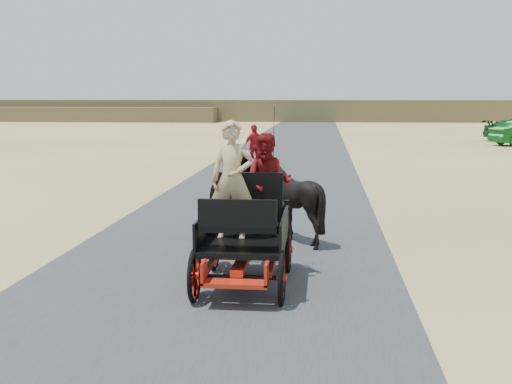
# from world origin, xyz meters

# --- Properties ---
(ground) EXTENTS (140.00, 140.00, 0.00)m
(ground) POSITION_xyz_m (0.00, 0.00, 0.00)
(ground) COLOR tan
(road) EXTENTS (6.00, 140.00, 0.01)m
(road) POSITION_xyz_m (0.00, 0.00, 0.01)
(road) COLOR #38383A
(road) RESTS_ON ground
(ridge_far) EXTENTS (140.00, 6.00, 2.40)m
(ridge_far) POSITION_xyz_m (0.00, 62.00, 1.20)
(ridge_far) COLOR brown
(ridge_far) RESTS_ON ground
(ridge_near) EXTENTS (40.00, 4.00, 1.60)m
(ridge_near) POSITION_xyz_m (-30.00, 58.00, 0.80)
(ridge_near) COLOR brown
(ridge_near) RESTS_ON ground
(carriage) EXTENTS (1.30, 2.40, 0.72)m
(carriage) POSITION_xyz_m (0.55, -2.29, 0.36)
(carriage) COLOR black
(carriage) RESTS_ON ground
(horse_left) EXTENTS (0.91, 2.01, 1.70)m
(horse_left) POSITION_xyz_m (-0.00, 0.71, 0.85)
(horse_left) COLOR black
(horse_left) RESTS_ON ground
(horse_right) EXTENTS (1.37, 1.54, 1.70)m
(horse_right) POSITION_xyz_m (1.10, 0.71, 0.85)
(horse_right) COLOR black
(horse_right) RESTS_ON ground
(driver_man) EXTENTS (0.66, 0.43, 1.80)m
(driver_man) POSITION_xyz_m (0.35, -2.24, 1.62)
(driver_man) COLOR tan
(driver_man) RESTS_ON carriage
(passenger_woman) EXTENTS (0.77, 0.60, 1.58)m
(passenger_woman) POSITION_xyz_m (0.85, -1.69, 1.51)
(passenger_woman) COLOR #660C0F
(passenger_woman) RESTS_ON carriage
(pedestrian) EXTENTS (1.04, 0.97, 1.73)m
(pedestrian) POSITION_xyz_m (-1.08, 14.22, 0.86)
(pedestrian) COLOR #AB1321
(pedestrian) RESTS_ON ground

